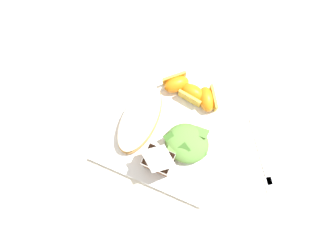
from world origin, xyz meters
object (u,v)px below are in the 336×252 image
(metal_fork, at_px, (263,159))
(orange_wedge_front, at_px, (207,99))
(green_salad_pile, at_px, (187,143))
(orange_wedge_middle, at_px, (193,93))
(orange_wedge_rear, at_px, (176,84))
(milk_carton, at_px, (159,160))
(cheesy_pizza_bread, at_px, (140,119))
(paper_napkin, at_px, (142,228))
(white_plate, at_px, (168,128))

(metal_fork, bearing_deg, orange_wedge_front, -23.07)
(green_salad_pile, relative_size, orange_wedge_middle, 1.66)
(orange_wedge_front, height_order, orange_wedge_rear, same)
(milk_carton, xyz_separation_m, orange_wedge_front, (-0.04, -0.18, -0.04))
(orange_wedge_middle, bearing_deg, green_salad_pile, 105.81)
(cheesy_pizza_bread, height_order, orange_wedge_middle, orange_wedge_middle)
(milk_carton, bearing_deg, orange_wedge_rear, -78.82)
(paper_napkin, bearing_deg, milk_carton, -82.31)
(white_plate, height_order, green_salad_pile, green_salad_pile)
(orange_wedge_rear, xyz_separation_m, metal_fork, (-0.25, 0.08, -0.03))
(green_salad_pile, height_order, paper_napkin, green_salad_pile)
(white_plate, bearing_deg, metal_fork, -175.35)
(cheesy_pizza_bread, xyz_separation_m, orange_wedge_rear, (-0.04, -0.11, 0.00))
(milk_carton, bearing_deg, paper_napkin, 97.69)
(milk_carton, distance_m, orange_wedge_front, 0.19)
(white_plate, xyz_separation_m, cheesy_pizza_bread, (0.06, 0.01, 0.03))
(white_plate, distance_m, green_salad_pile, 0.07)
(cheesy_pizza_bread, bearing_deg, orange_wedge_front, -139.66)
(white_plate, distance_m, metal_fork, 0.23)
(green_salad_pile, xyz_separation_m, orange_wedge_middle, (0.03, -0.11, -0.00))
(orange_wedge_middle, bearing_deg, milk_carton, 87.48)
(orange_wedge_front, bearing_deg, cheesy_pizza_bread, 40.34)
(orange_wedge_front, xyz_separation_m, orange_wedge_middle, (0.04, 0.00, 0.00))
(milk_carton, relative_size, metal_fork, 0.67)
(orange_wedge_front, bearing_deg, orange_wedge_rear, -4.82)
(cheesy_pizza_bread, bearing_deg, milk_carton, 137.50)
(white_plate, height_order, cheesy_pizza_bread, cheesy_pizza_bread)
(green_salad_pile, distance_m, paper_napkin, 0.21)
(orange_wedge_front, distance_m, paper_napkin, 0.33)
(green_salad_pile, relative_size, milk_carton, 0.97)
(green_salad_pile, bearing_deg, cheesy_pizza_bread, -4.53)
(white_plate, bearing_deg, milk_carton, 100.18)
(paper_napkin, bearing_deg, orange_wedge_middle, -87.90)
(paper_napkin, bearing_deg, metal_fork, -128.35)
(metal_fork, bearing_deg, green_salad_pile, 13.03)
(cheesy_pizza_bread, xyz_separation_m, orange_wedge_front, (-0.12, -0.11, 0.00))
(orange_wedge_middle, bearing_deg, orange_wedge_rear, -9.50)
(green_salad_pile, xyz_separation_m, paper_napkin, (0.02, 0.21, -0.03))
(white_plate, height_order, milk_carton, milk_carton)
(orange_wedge_middle, height_order, metal_fork, orange_wedge_middle)
(green_salad_pile, bearing_deg, orange_wedge_front, -92.11)
(green_salad_pile, relative_size, paper_napkin, 0.97)
(orange_wedge_front, bearing_deg, paper_napkin, 85.63)
(cheesy_pizza_bread, xyz_separation_m, milk_carton, (-0.08, 0.07, 0.04))
(cheesy_pizza_bread, relative_size, metal_fork, 1.04)
(orange_wedge_middle, distance_m, orange_wedge_rear, 0.04)
(green_salad_pile, height_order, orange_wedge_front, green_salad_pile)
(milk_carton, distance_m, paper_napkin, 0.16)
(green_salad_pile, height_order, orange_wedge_middle, green_salad_pile)
(green_salad_pile, bearing_deg, paper_napkin, 84.40)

